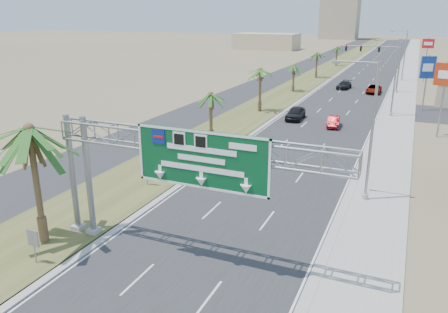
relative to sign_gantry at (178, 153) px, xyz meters
name	(u,v)px	position (x,y,z in m)	size (l,w,h in m)	color
road	(373,68)	(1.06, 100.07, -6.05)	(12.00, 300.00, 0.02)	#28282B
sidewalk_right	(409,69)	(9.56, 100.07, -6.01)	(4.00, 300.00, 0.10)	#9E9B93
median_grass	(334,66)	(-8.94, 100.07, -6.00)	(7.00, 300.00, 0.12)	#445023
opposing_road	(308,65)	(-15.94, 100.07, -6.05)	(8.00, 300.00, 0.02)	#28282B
sign_gantry	(178,153)	(0.00, 0.00, 0.00)	(16.75, 1.24, 7.50)	gray
palm_near	(29,129)	(-8.14, -1.93, 0.87)	(5.70, 5.70, 8.35)	brown
palm_row_b	(211,95)	(-8.44, 22.07, -1.16)	(3.99, 3.99, 5.95)	brown
palm_row_c	(261,71)	(-8.44, 38.07, -0.39)	(3.99, 3.99, 6.75)	brown
palm_row_d	(294,66)	(-8.44, 56.07, -1.64)	(3.99, 3.99, 5.45)	brown
palm_row_e	(317,54)	(-8.44, 75.07, -0.97)	(3.99, 3.99, 6.15)	brown
palm_row_f	(337,48)	(-8.44, 100.07, -1.35)	(3.99, 3.99, 5.75)	brown
streetlight_near	(368,138)	(8.36, 12.07, -1.36)	(3.27, 0.44, 10.00)	gray
streetlight_mid	(393,81)	(8.36, 42.07, -1.36)	(3.27, 0.44, 10.00)	gray
streetlight_far	(403,57)	(8.36, 78.07, -1.36)	(3.27, 0.44, 10.00)	gray
signal_mast	(387,64)	(6.23, 62.05, -1.21)	(10.28, 0.71, 8.00)	gray
median_signback_a	(33,241)	(-6.74, -3.93, -4.61)	(0.75, 0.08, 2.08)	gray
median_signback_b	(147,169)	(-7.44, 8.07, -4.61)	(0.75, 0.08, 2.08)	gray
tower_distant	(341,6)	(-30.94, 240.07, 11.44)	(20.00, 16.00, 35.00)	tan
building_distant_left	(267,41)	(-43.94, 150.07, -3.06)	(24.00, 14.00, 6.00)	tan
car_left_lane	(296,113)	(-2.62, 35.31, -5.23)	(1.95, 4.84, 1.65)	black
car_mid_lane	(333,122)	(2.56, 33.27, -5.41)	(1.37, 3.93, 1.30)	maroon
car_right_lane	(374,89)	(4.75, 59.93, -5.36)	(2.32, 5.03, 1.40)	gray
car_far	(344,85)	(-0.67, 62.77, -5.37)	(1.93, 4.76, 1.38)	black
pole_sign_red_near	(446,79)	(13.90, 33.19, 0.36)	(2.32, 1.23, 8.24)	gray
pole_sign_blue	(428,70)	(12.39, 47.80, -0.35)	(1.95, 1.09, 7.72)	gray
pole_sign_red_far	(428,47)	(12.61, 78.30, 0.73)	(2.20, 0.37, 8.59)	gray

